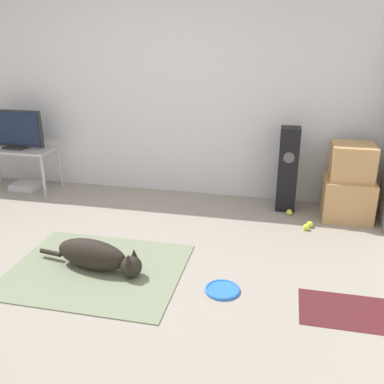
{
  "coord_description": "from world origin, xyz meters",
  "views": [
    {
      "loc": [
        1.5,
        -2.89,
        1.94
      ],
      "look_at": [
        0.66,
        0.92,
        0.45
      ],
      "focal_mm": 40.0,
      "sensor_mm": 36.0,
      "label": 1
    }
  ],
  "objects_px": {
    "tennis_ball_loose_on_carpet": "(289,212)",
    "cardboard_box_lower": "(347,198)",
    "frisbee": "(222,290)",
    "tv": "(14,130)",
    "cardboard_box_upper": "(352,162)",
    "game_console": "(26,186)",
    "tennis_ball_near_speaker": "(306,227)",
    "tv_stand": "(17,154)",
    "dog": "(97,256)",
    "floor_speaker": "(288,169)",
    "tennis_ball_by_boxes": "(310,224)"
  },
  "relations": [
    {
      "from": "tennis_ball_near_speaker",
      "to": "tennis_ball_loose_on_carpet",
      "type": "distance_m",
      "value": 0.4
    },
    {
      "from": "dog",
      "to": "game_console",
      "type": "xyz_separation_m",
      "value": [
        -1.75,
        1.67,
        -0.1
      ]
    },
    {
      "from": "tv",
      "to": "floor_speaker",
      "type": "bearing_deg",
      "value": 0.89
    },
    {
      "from": "frisbee",
      "to": "floor_speaker",
      "type": "height_order",
      "value": "floor_speaker"
    },
    {
      "from": "cardboard_box_upper",
      "to": "tennis_ball_loose_on_carpet",
      "type": "xyz_separation_m",
      "value": [
        -0.6,
        -0.1,
        -0.6
      ]
    },
    {
      "from": "tennis_ball_by_boxes",
      "to": "tennis_ball_near_speaker",
      "type": "distance_m",
      "value": 0.09
    },
    {
      "from": "cardboard_box_lower",
      "to": "tv_stand",
      "type": "distance_m",
      "value": 4.02
    },
    {
      "from": "frisbee",
      "to": "tennis_ball_loose_on_carpet",
      "type": "xyz_separation_m",
      "value": [
        0.5,
        1.63,
        0.02
      ]
    },
    {
      "from": "dog",
      "to": "tv_stand",
      "type": "xyz_separation_m",
      "value": [
        -1.8,
        1.67,
        0.33
      ]
    },
    {
      "from": "tv_stand",
      "to": "tennis_ball_near_speaker",
      "type": "height_order",
      "value": "tv_stand"
    },
    {
      "from": "frisbee",
      "to": "tv",
      "type": "distance_m",
      "value": 3.47
    },
    {
      "from": "frisbee",
      "to": "tennis_ball_near_speaker",
      "type": "bearing_deg",
      "value": 62.06
    },
    {
      "from": "tv_stand",
      "to": "tv",
      "type": "relative_size",
      "value": 1.27
    },
    {
      "from": "tv_stand",
      "to": "tennis_ball_near_speaker",
      "type": "xyz_separation_m",
      "value": [
        3.58,
        -0.47,
        -0.44
      ]
    },
    {
      "from": "floor_speaker",
      "to": "tennis_ball_near_speaker",
      "type": "xyz_separation_m",
      "value": [
        0.23,
        -0.53,
        -0.44
      ]
    },
    {
      "from": "cardboard_box_upper",
      "to": "frisbee",
      "type": "bearing_deg",
      "value": -122.55
    },
    {
      "from": "frisbee",
      "to": "tennis_ball_near_speaker",
      "type": "distance_m",
      "value": 1.45
    },
    {
      "from": "tv",
      "to": "tennis_ball_by_boxes",
      "type": "relative_size",
      "value": 11.64
    },
    {
      "from": "dog",
      "to": "game_console",
      "type": "bearing_deg",
      "value": 136.29
    },
    {
      "from": "cardboard_box_lower",
      "to": "cardboard_box_upper",
      "type": "height_order",
      "value": "cardboard_box_upper"
    },
    {
      "from": "tv_stand",
      "to": "tennis_ball_near_speaker",
      "type": "distance_m",
      "value": 3.64
    },
    {
      "from": "tennis_ball_near_speaker",
      "to": "cardboard_box_lower",
      "type": "bearing_deg",
      "value": 45.81
    },
    {
      "from": "frisbee",
      "to": "floor_speaker",
      "type": "distance_m",
      "value": 1.92
    },
    {
      "from": "cardboard_box_lower",
      "to": "tv_stand",
      "type": "xyz_separation_m",
      "value": [
        -4.01,
        0.03,
        0.25
      ]
    },
    {
      "from": "frisbee",
      "to": "tv_stand",
      "type": "xyz_separation_m",
      "value": [
        -2.9,
        1.75,
        0.46
      ]
    },
    {
      "from": "cardboard_box_lower",
      "to": "tv",
      "type": "distance_m",
      "value": 4.05
    },
    {
      "from": "dog",
      "to": "floor_speaker",
      "type": "bearing_deg",
      "value": 48.04
    },
    {
      "from": "frisbee",
      "to": "cardboard_box_lower",
      "type": "relative_size",
      "value": 0.54
    },
    {
      "from": "game_console",
      "to": "dog",
      "type": "bearing_deg",
      "value": -43.71
    },
    {
      "from": "cardboard_box_upper",
      "to": "tv",
      "type": "bearing_deg",
      "value": 179.73
    },
    {
      "from": "cardboard_box_upper",
      "to": "tennis_ball_by_boxes",
      "type": "height_order",
      "value": "cardboard_box_upper"
    },
    {
      "from": "dog",
      "to": "cardboard_box_upper",
      "type": "height_order",
      "value": "cardboard_box_upper"
    },
    {
      "from": "tv_stand",
      "to": "tennis_ball_near_speaker",
      "type": "bearing_deg",
      "value": -7.52
    },
    {
      "from": "dog",
      "to": "tv",
      "type": "distance_m",
      "value": 2.54
    },
    {
      "from": "cardboard_box_upper",
      "to": "tv_stand",
      "type": "distance_m",
      "value": 4.01
    },
    {
      "from": "dog",
      "to": "cardboard_box_lower",
      "type": "distance_m",
      "value": 2.75
    },
    {
      "from": "cardboard_box_lower",
      "to": "frisbee",
      "type": "bearing_deg",
      "value": -122.78
    },
    {
      "from": "floor_speaker",
      "to": "tennis_ball_loose_on_carpet",
      "type": "xyz_separation_m",
      "value": [
        0.05,
        -0.17,
        -0.44
      ]
    },
    {
      "from": "tv",
      "to": "tennis_ball_by_boxes",
      "type": "bearing_deg",
      "value": -6.26
    },
    {
      "from": "cardboard_box_lower",
      "to": "tennis_ball_by_boxes",
      "type": "xyz_separation_m",
      "value": [
        -0.39,
        -0.36,
        -0.19
      ]
    },
    {
      "from": "tennis_ball_loose_on_carpet",
      "to": "cardboard_box_lower",
      "type": "bearing_deg",
      "value": 8.18
    },
    {
      "from": "frisbee",
      "to": "tv_stand",
      "type": "distance_m",
      "value": 3.42
    },
    {
      "from": "tennis_ball_by_boxes",
      "to": "tv",
      "type": "bearing_deg",
      "value": 173.74
    },
    {
      "from": "floor_speaker",
      "to": "tv",
      "type": "height_order",
      "value": "tv"
    },
    {
      "from": "cardboard_box_upper",
      "to": "game_console",
      "type": "distance_m",
      "value": 4.0
    },
    {
      "from": "tv_stand",
      "to": "tennis_ball_loose_on_carpet",
      "type": "height_order",
      "value": "tv_stand"
    },
    {
      "from": "frisbee",
      "to": "cardboard_box_lower",
      "type": "bearing_deg",
      "value": 57.22
    },
    {
      "from": "tv",
      "to": "frisbee",
      "type": "bearing_deg",
      "value": -31.15
    },
    {
      "from": "dog",
      "to": "cardboard_box_upper",
      "type": "bearing_deg",
      "value": 36.83
    },
    {
      "from": "tennis_ball_loose_on_carpet",
      "to": "frisbee",
      "type": "bearing_deg",
      "value": -107.15
    }
  ]
}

